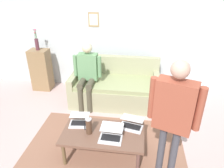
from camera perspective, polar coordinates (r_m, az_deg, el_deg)
name	(u,v)px	position (r m, az deg, el deg)	size (l,w,h in m)	color
ground_plane	(107,151)	(3.36, -1.42, -17.73)	(7.68, 7.68, 0.00)	#BB9C99
area_rug	(102,159)	(3.24, -2.64, -19.79)	(2.41, 2.07, 0.01)	#875945
back_wall	(122,30)	(4.68, 2.80, 14.44)	(7.04, 0.11, 2.70)	silver
couch	(115,88)	(4.39, 0.96, -1.01)	(1.77, 0.92, 0.88)	#989874
coffee_table	(103,135)	(3.05, -2.45, -13.68)	(1.15, 0.63, 0.42)	brown
laptop_left	(79,121)	(3.20, -8.86, -9.85)	(0.32, 0.32, 0.13)	silver
laptop_center	(111,135)	(2.92, -0.27, -13.62)	(0.32, 0.34, 0.13)	silver
laptop_right	(132,124)	(3.12, 5.33, -10.79)	(0.38, 0.35, 0.13)	silver
french_press	(89,126)	(2.96, -6.33, -11.22)	(0.11, 0.09, 0.27)	#4C3323
side_shelf	(41,70)	(5.08, -18.68, 3.66)	(0.42, 0.32, 0.95)	olive
flower_vase	(37,42)	(4.88, -19.81, 10.65)	(0.09, 0.08, 0.49)	#572C37
person_standing	(174,112)	(2.40, 16.40, -7.21)	(0.57, 0.31, 1.65)	#403F47
person_seated	(87,72)	(4.09, -6.74, 3.24)	(0.55, 0.51, 1.28)	#4B4636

